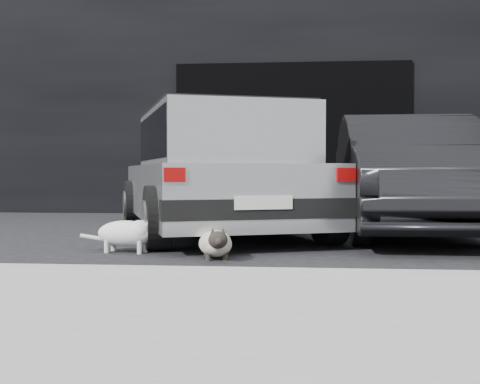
# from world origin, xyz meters

# --- Properties ---
(ground) EXTENTS (80.00, 80.00, 0.00)m
(ground) POSITION_xyz_m (0.00, 0.00, 0.00)
(ground) COLOR black
(ground) RESTS_ON ground
(building_facade) EXTENTS (34.00, 4.00, 5.00)m
(building_facade) POSITION_xyz_m (1.00, 6.00, 2.50)
(building_facade) COLOR black
(building_facade) RESTS_ON ground
(garage_opening) EXTENTS (4.00, 0.10, 2.60)m
(garage_opening) POSITION_xyz_m (1.00, 3.99, 1.30)
(garage_opening) COLOR black
(garage_opening) RESTS_ON ground
(curb) EXTENTS (18.00, 0.25, 0.12)m
(curb) POSITION_xyz_m (1.00, -2.60, 0.06)
(curb) COLOR #979792
(curb) RESTS_ON ground
(sidewalk) EXTENTS (18.00, 2.20, 0.11)m
(sidewalk) POSITION_xyz_m (1.00, -3.80, 0.06)
(sidewalk) COLOR #979792
(sidewalk) RESTS_ON ground
(silver_hatchback) EXTENTS (3.05, 4.39, 1.48)m
(silver_hatchback) POSITION_xyz_m (0.14, 0.70, 0.81)
(silver_hatchback) COLOR #B2B4B7
(silver_hatchback) RESTS_ON ground
(second_car) EXTENTS (1.57, 4.36, 1.43)m
(second_car) POSITION_xyz_m (2.40, 0.93, 0.71)
(second_car) COLOR black
(second_car) RESTS_ON ground
(cat_siamese) EXTENTS (0.40, 0.83, 0.29)m
(cat_siamese) POSITION_xyz_m (0.39, -1.31, 0.13)
(cat_siamese) COLOR beige
(cat_siamese) RESTS_ON ground
(cat_white) EXTENTS (0.82, 0.36, 0.38)m
(cat_white) POSITION_xyz_m (-0.45, -1.00, 0.19)
(cat_white) COLOR white
(cat_white) RESTS_ON ground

